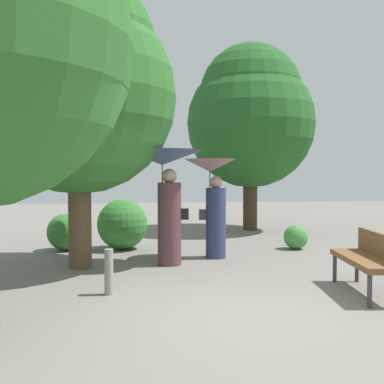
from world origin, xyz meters
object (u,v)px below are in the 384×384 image
object	(u,v)px
person_left	(165,179)
path_marker_post	(109,272)
tree_near_left	(78,81)
park_bench	(369,257)
tree_near_right	(251,114)
person_right	(213,192)

from	to	relation	value
person_left	path_marker_post	size ratio (longest dim) A/B	3.30
person_left	tree_near_left	bearing A→B (deg)	98.18
tree_near_left	path_marker_post	world-z (taller)	tree_near_left
tree_near_left	person_left	bearing A→B (deg)	2.11
park_bench	tree_near_right	size ratio (longest dim) A/B	0.29
person_left	tree_near_right	bearing A→B (deg)	-24.77
person_left	person_right	xyz separation A→B (m)	(0.97, 0.55, -0.26)
tree_near_left	path_marker_post	size ratio (longest dim) A/B	8.21
person_right	park_bench	distance (m)	3.43
park_bench	tree_near_left	size ratio (longest dim) A/B	0.30
person_left	path_marker_post	xyz separation A→B (m)	(-0.90, -1.94, -1.24)
path_marker_post	person_right	bearing A→B (deg)	53.02
person_right	park_bench	world-z (taller)	person_right
tree_near_left	tree_near_right	size ratio (longest dim) A/B	0.96
park_bench	tree_near_left	distance (m)	5.45
park_bench	tree_near_right	world-z (taller)	tree_near_right
person_left	tree_near_left	distance (m)	2.25
person_right	tree_near_right	bearing A→B (deg)	-17.81
tree_near_right	tree_near_left	bearing A→B (deg)	-132.06
person_right	tree_near_left	distance (m)	3.20
park_bench	path_marker_post	bearing A→B (deg)	-89.52
person_right	tree_near_right	world-z (taller)	tree_near_right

